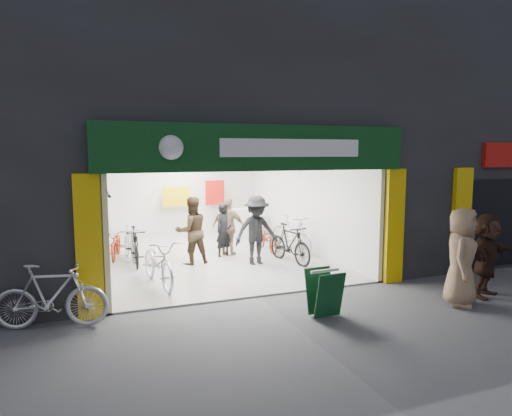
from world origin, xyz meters
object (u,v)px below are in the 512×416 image
bike_left_front (159,262)px  bike_right_front (290,244)px  pedestrian_near (461,257)px  sandwich_board (324,292)px  parked_bike (51,296)px

bike_left_front → bike_right_front: (3.60, 0.81, -0.00)m
pedestrian_near → sandwich_board: bearing=131.2°
bike_left_front → parked_bike: size_ratio=1.09×
bike_right_front → sandwich_board: bearing=-117.2°
parked_bike → sandwich_board: bearing=-91.4°
bike_right_front → sandwich_board: size_ratio=2.11×
bike_right_front → sandwich_board: 3.99m
parked_bike → sandwich_board: 4.72m
bike_left_front → sandwich_board: bearing=-58.5°
bike_right_front → pedestrian_near: bearing=-79.5°
bike_left_front → pedestrian_near: pedestrian_near is taller
bike_left_front → bike_right_front: size_ratio=1.15×
bike_left_front → pedestrian_near: size_ratio=1.06×
bike_left_front → sandwich_board: (2.50, -3.03, -0.07)m
parked_bike → bike_right_front: bearing=-52.0°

